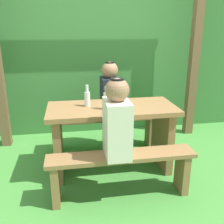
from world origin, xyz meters
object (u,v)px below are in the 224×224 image
(picnic_table, at_px, (112,127))
(drinking_glass, at_px, (122,101))
(person_white_shirt, at_px, (117,121))
(person_black_coat, at_px, (110,92))
(bench_far, at_px, (105,126))
(bench_near, at_px, (121,167))
(cell_phone, at_px, (129,107))
(bottle_left, at_px, (87,98))
(bottle_right, at_px, (107,100))

(picnic_table, height_order, drinking_glass, drinking_glass)
(person_white_shirt, relative_size, person_black_coat, 1.00)
(picnic_table, bearing_deg, bench_far, 90.00)
(person_black_coat, bearing_deg, drinking_glass, -81.76)
(bench_near, bearing_deg, drinking_glass, 78.42)
(person_white_shirt, distance_m, person_black_coat, 1.08)
(bench_near, relative_size, person_white_shirt, 1.95)
(cell_phone, bearing_deg, person_white_shirt, -86.31)
(person_white_shirt, distance_m, bottle_left, 0.64)
(drinking_glass, bearing_deg, bench_near, -101.58)
(bench_near, height_order, person_white_shirt, person_white_shirt)
(person_black_coat, height_order, bottle_left, person_black_coat)
(bottle_left, bearing_deg, bottle_right, -37.59)
(bench_far, xyz_separation_m, drinking_glass, (0.13, -0.46, 0.47))
(bottle_left, bearing_deg, bench_near, -66.31)
(cell_phone, bearing_deg, person_black_coat, 130.51)
(person_white_shirt, xyz_separation_m, drinking_glass, (0.17, 0.62, 0.01))
(bottle_left, relative_size, bottle_right, 0.96)
(bench_near, xyz_separation_m, cell_phone, (0.18, 0.49, 0.44))
(picnic_table, distance_m, person_white_shirt, 0.60)
(bench_near, relative_size, bottle_right, 5.66)
(person_black_coat, bearing_deg, bottle_right, -102.20)
(person_white_shirt, distance_m, bottle_right, 0.46)
(person_white_shirt, xyz_separation_m, bottle_right, (-0.03, 0.45, 0.07))
(cell_phone, bearing_deg, bench_near, -81.65)
(bottle_left, xyz_separation_m, bottle_right, (0.19, -0.15, 0.01))
(person_white_shirt, relative_size, drinking_glass, 9.21)
(bench_far, xyz_separation_m, person_black_coat, (0.06, -0.00, 0.46))
(person_black_coat, bearing_deg, person_white_shirt, -95.74)
(bench_near, height_order, bottle_right, bottle_right)
(bench_far, relative_size, bottle_left, 5.91)
(person_white_shirt, height_order, cell_phone, person_white_shirt)
(drinking_glass, relative_size, cell_phone, 0.56)
(picnic_table, relative_size, drinking_glass, 17.91)
(bottle_right, bearing_deg, picnic_table, 50.14)
(bench_far, height_order, drinking_glass, drinking_glass)
(drinking_glass, relative_size, bottle_left, 0.33)
(picnic_table, distance_m, bottle_left, 0.43)
(bench_near, xyz_separation_m, drinking_glass, (0.13, 0.62, 0.47))
(bench_near, relative_size, bench_far, 1.00)
(person_black_coat, xyz_separation_m, bottle_left, (-0.32, -0.48, 0.06))
(bench_far, relative_size, bottle_right, 5.66)
(person_white_shirt, xyz_separation_m, person_black_coat, (0.11, 1.07, 0.00))
(person_black_coat, distance_m, cell_phone, 0.59)
(picnic_table, xyz_separation_m, bottle_right, (-0.07, -0.09, 0.35))
(bench_near, xyz_separation_m, person_white_shirt, (-0.05, 0.00, 0.46))
(bench_near, relative_size, cell_phone, 10.00)
(picnic_table, height_order, person_black_coat, person_black_coat)
(bench_far, bearing_deg, picnic_table, -90.00)
(drinking_glass, bearing_deg, picnic_table, -146.86)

